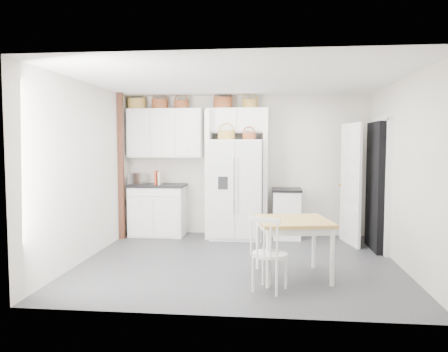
# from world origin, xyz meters

# --- Properties ---
(floor) EXTENTS (4.50, 4.50, 0.00)m
(floor) POSITION_xyz_m (0.00, 0.00, 0.00)
(floor) COLOR #313131
(floor) RESTS_ON ground
(ceiling) EXTENTS (4.50, 4.50, 0.00)m
(ceiling) POSITION_xyz_m (0.00, 0.00, 2.60)
(ceiling) COLOR white
(ceiling) RESTS_ON wall_back
(wall_back) EXTENTS (4.50, 0.00, 4.50)m
(wall_back) POSITION_xyz_m (0.00, 2.00, 1.30)
(wall_back) COLOR beige
(wall_back) RESTS_ON floor
(wall_left) EXTENTS (0.00, 4.00, 4.00)m
(wall_left) POSITION_xyz_m (-2.25, 0.00, 1.30)
(wall_left) COLOR beige
(wall_left) RESTS_ON floor
(wall_right) EXTENTS (0.00, 4.00, 4.00)m
(wall_right) POSITION_xyz_m (2.25, 0.00, 1.30)
(wall_right) COLOR beige
(wall_right) RESTS_ON floor
(refrigerator) EXTENTS (0.92, 0.74, 1.78)m
(refrigerator) POSITION_xyz_m (-0.15, 1.64, 0.89)
(refrigerator) COLOR silver
(refrigerator) RESTS_ON floor
(base_cab_left) EXTENTS (0.99, 0.62, 0.91)m
(base_cab_left) POSITION_xyz_m (-1.63, 1.70, 0.46)
(base_cab_left) COLOR silver
(base_cab_left) RESTS_ON floor
(base_cab_right) EXTENTS (0.49, 0.58, 0.86)m
(base_cab_right) POSITION_xyz_m (0.75, 1.70, 0.43)
(base_cab_right) COLOR silver
(base_cab_right) RESTS_ON floor
(dining_table) EXTENTS (1.04, 1.04, 0.75)m
(dining_table) POSITION_xyz_m (0.74, -0.64, 0.37)
(dining_table) COLOR #AA8242
(dining_table) RESTS_ON floor
(windsor_chair) EXTENTS (0.53, 0.51, 0.85)m
(windsor_chair) POSITION_xyz_m (0.44, -1.19, 0.43)
(windsor_chair) COLOR silver
(windsor_chair) RESTS_ON floor
(counter_left) EXTENTS (1.03, 0.66, 0.04)m
(counter_left) POSITION_xyz_m (-1.63, 1.70, 0.93)
(counter_left) COLOR black
(counter_left) RESTS_ON base_cab_left
(counter_right) EXTENTS (0.53, 0.62, 0.04)m
(counter_right) POSITION_xyz_m (0.75, 1.70, 0.88)
(counter_right) COLOR black
(counter_right) RESTS_ON base_cab_right
(toaster) EXTENTS (0.33, 0.24, 0.21)m
(toaster) POSITION_xyz_m (-2.00, 1.66, 1.06)
(toaster) COLOR silver
(toaster) RESTS_ON counter_left
(cookbook_red) EXTENTS (0.04, 0.17, 0.26)m
(cookbook_red) POSITION_xyz_m (-1.63, 1.62, 1.08)
(cookbook_red) COLOR #B0331E
(cookbook_red) RESTS_ON counter_left
(cookbook_cream) EXTENTS (0.04, 0.16, 0.24)m
(cookbook_cream) POSITION_xyz_m (-1.56, 1.62, 1.07)
(cookbook_cream) COLOR beige
(cookbook_cream) RESTS_ON counter_left
(basket_upper_a) EXTENTS (0.34, 0.34, 0.19)m
(basket_upper_a) POSITION_xyz_m (-2.04, 1.83, 2.45)
(basket_upper_a) COLOR brown
(basket_upper_a) RESTS_ON upper_cabinet
(basket_upper_b) EXTENTS (0.30, 0.30, 0.18)m
(basket_upper_b) POSITION_xyz_m (-1.61, 1.83, 2.44)
(basket_upper_b) COLOR brown
(basket_upper_b) RESTS_ON upper_cabinet
(basket_upper_c) EXTENTS (0.27, 0.27, 0.16)m
(basket_upper_c) POSITION_xyz_m (-1.19, 1.83, 2.43)
(basket_upper_c) COLOR brown
(basket_upper_c) RESTS_ON upper_cabinet
(basket_bridge_a) EXTENTS (0.35, 0.35, 0.20)m
(basket_bridge_a) POSITION_xyz_m (-0.42, 1.83, 2.45)
(basket_bridge_a) COLOR brown
(basket_bridge_a) RESTS_ON bridge_cabinet
(basket_bridge_b) EXTENTS (0.28, 0.28, 0.16)m
(basket_bridge_b) POSITION_xyz_m (0.07, 1.83, 2.43)
(basket_bridge_b) COLOR brown
(basket_bridge_b) RESTS_ON bridge_cabinet
(basket_fridge_a) EXTENTS (0.30, 0.30, 0.16)m
(basket_fridge_a) POSITION_xyz_m (-0.33, 1.54, 1.86)
(basket_fridge_a) COLOR brown
(basket_fridge_a) RESTS_ON refrigerator
(basket_fridge_b) EXTENTS (0.23, 0.23, 0.12)m
(basket_fridge_b) POSITION_xyz_m (0.07, 1.54, 1.84)
(basket_fridge_b) COLOR brown
(basket_fridge_b) RESTS_ON refrigerator
(upper_cabinet) EXTENTS (1.40, 0.34, 0.90)m
(upper_cabinet) POSITION_xyz_m (-1.50, 1.83, 1.90)
(upper_cabinet) COLOR silver
(upper_cabinet) RESTS_ON wall_back
(bridge_cabinet) EXTENTS (1.12, 0.34, 0.45)m
(bridge_cabinet) POSITION_xyz_m (-0.15, 1.83, 2.12)
(bridge_cabinet) COLOR silver
(bridge_cabinet) RESTS_ON wall_back
(fridge_panel_left) EXTENTS (0.08, 0.60, 2.30)m
(fridge_panel_left) POSITION_xyz_m (-0.66, 1.70, 1.15)
(fridge_panel_left) COLOR silver
(fridge_panel_left) RESTS_ON floor
(fridge_panel_right) EXTENTS (0.08, 0.60, 2.30)m
(fridge_panel_right) POSITION_xyz_m (0.36, 1.70, 1.15)
(fridge_panel_right) COLOR silver
(fridge_panel_right) RESTS_ON floor
(trim_post) EXTENTS (0.09, 0.09, 2.60)m
(trim_post) POSITION_xyz_m (-2.20, 1.35, 1.30)
(trim_post) COLOR #3F1E10
(trim_post) RESTS_ON floor
(doorway_void) EXTENTS (0.18, 0.85, 2.05)m
(doorway_void) POSITION_xyz_m (2.16, 1.00, 1.02)
(doorway_void) COLOR black
(doorway_void) RESTS_ON floor
(door_slab) EXTENTS (0.21, 0.79, 2.05)m
(door_slab) POSITION_xyz_m (1.80, 1.33, 1.02)
(door_slab) COLOR white
(door_slab) RESTS_ON floor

